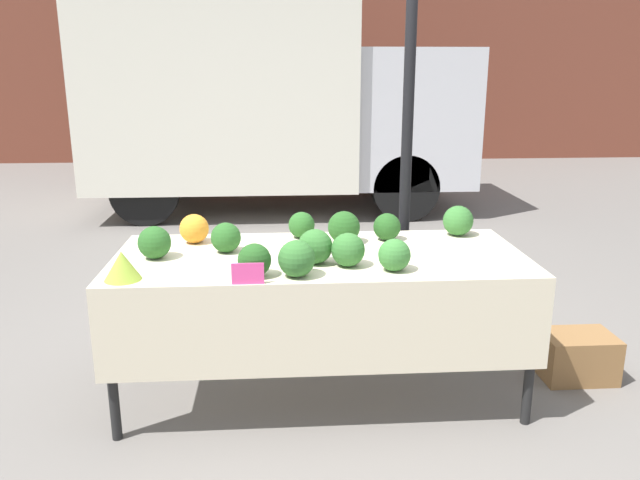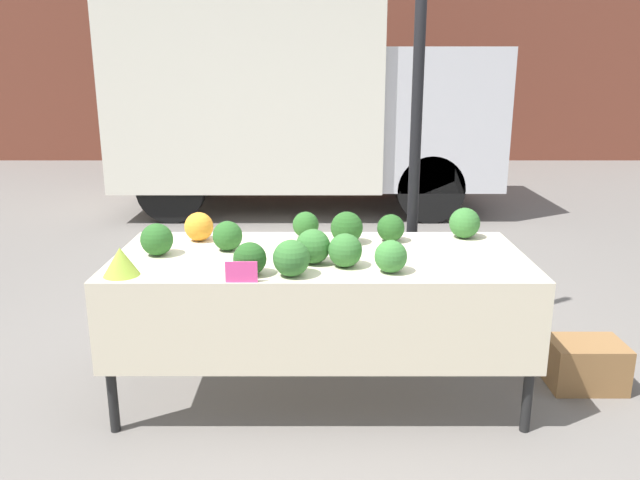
# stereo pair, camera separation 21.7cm
# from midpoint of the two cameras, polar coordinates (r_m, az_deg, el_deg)

# --- Properties ---
(ground_plane) EXTENTS (40.00, 40.00, 0.00)m
(ground_plane) POSITION_cam_midpoint_polar(r_m,az_deg,el_deg) (3.67, -1.74, -13.59)
(ground_plane) COLOR slate
(building_facade) EXTENTS (16.00, 0.60, 6.10)m
(building_facade) POSITION_cam_midpoint_polar(r_m,az_deg,el_deg) (12.90, -3.68, 20.98)
(building_facade) COLOR brown
(building_facade) RESTS_ON ground_plane
(tent_pole) EXTENTS (0.07, 0.07, 2.76)m
(tent_pole) POSITION_cam_midpoint_polar(r_m,az_deg,el_deg) (3.96, 6.41, 9.54)
(tent_pole) COLOR black
(tent_pole) RESTS_ON ground_plane
(parked_truck) EXTENTS (4.69, 2.08, 2.66)m
(parked_truck) POSITION_cam_midpoint_polar(r_m,az_deg,el_deg) (8.17, -5.67, 12.70)
(parked_truck) COLOR silver
(parked_truck) RESTS_ON ground_plane
(market_table) EXTENTS (2.20, 0.95, 0.81)m
(market_table) POSITION_cam_midpoint_polar(r_m,az_deg,el_deg) (3.32, -1.80, -3.13)
(market_table) COLOR beige
(market_table) RESTS_ON ground_plane
(orange_cauliflower) EXTENTS (0.17, 0.17, 0.17)m
(orange_cauliflower) POSITION_cam_midpoint_polar(r_m,az_deg,el_deg) (3.65, -13.11, 1.00)
(orange_cauliflower) COLOR orange
(orange_cauliflower) RESTS_ON market_table
(romanesco_head) EXTENTS (0.18, 0.18, 0.14)m
(romanesco_head) POSITION_cam_midpoint_polar(r_m,az_deg,el_deg) (3.11, -19.57, -2.24)
(romanesco_head) COLOR #93B238
(romanesco_head) RESTS_ON market_table
(broccoli_head_0) EXTENTS (0.16, 0.16, 0.16)m
(broccoli_head_0) POSITION_cam_midpoint_polar(r_m,az_deg,el_deg) (3.43, -10.41, 0.21)
(broccoli_head_0) COLOR #285B23
(broccoli_head_0) RESTS_ON market_table
(broccoli_head_1) EXTENTS (0.15, 0.15, 0.15)m
(broccoli_head_1) POSITION_cam_midpoint_polar(r_m,az_deg,el_deg) (3.67, -3.39, 1.37)
(broccoli_head_1) COLOR #285B23
(broccoli_head_1) RESTS_ON market_table
(broccoli_head_2) EXTENTS (0.18, 0.18, 0.18)m
(broccoli_head_2) POSITION_cam_midpoint_polar(r_m,az_deg,el_deg) (2.98, -4.25, -1.73)
(broccoli_head_2) COLOR #336B2D
(broccoli_head_2) RESTS_ON market_table
(broccoli_head_3) EXTENTS (0.16, 0.16, 0.16)m
(broccoli_head_3) POSITION_cam_midpoint_polar(r_m,az_deg,el_deg) (3.07, 4.81, -1.39)
(broccoli_head_3) COLOR #387533
(broccoli_head_3) RESTS_ON market_table
(broccoli_head_4) EXTENTS (0.17, 0.17, 0.17)m
(broccoli_head_4) POSITION_cam_midpoint_polar(r_m,az_deg,el_deg) (3.40, -16.68, -0.24)
(broccoli_head_4) COLOR #285B23
(broccoli_head_4) RESTS_ON market_table
(broccoli_head_5) EXTENTS (0.18, 0.18, 0.18)m
(broccoli_head_5) POSITION_cam_midpoint_polar(r_m,az_deg,el_deg) (3.17, -2.41, -0.62)
(broccoli_head_5) COLOR #336B2D
(broccoli_head_5) RESTS_ON market_table
(broccoli_head_6) EXTENTS (0.16, 0.16, 0.16)m
(broccoli_head_6) POSITION_cam_midpoint_polar(r_m,az_deg,el_deg) (3.01, -8.08, -1.86)
(broccoli_head_6) COLOR #23511E
(broccoli_head_6) RESTS_ON market_table
(broccoli_head_7) EXTENTS (0.17, 0.17, 0.17)m
(broccoli_head_7) POSITION_cam_midpoint_polar(r_m,az_deg,el_deg) (3.13, 0.59, -0.92)
(broccoli_head_7) COLOR #336B2D
(broccoli_head_7) RESTS_ON market_table
(broccoli_head_8) EXTENTS (0.16, 0.16, 0.16)m
(broccoli_head_8) POSITION_cam_midpoint_polar(r_m,az_deg,el_deg) (3.62, 4.44, 1.20)
(broccoli_head_8) COLOR #23511E
(broccoli_head_8) RESTS_ON market_table
(broccoli_head_9) EXTENTS (0.18, 0.18, 0.18)m
(broccoli_head_9) POSITION_cam_midpoint_polar(r_m,az_deg,el_deg) (3.55, 0.45, 1.16)
(broccoli_head_9) COLOR #23511E
(broccoli_head_9) RESTS_ON market_table
(broccoli_head_10) EXTENTS (0.18, 0.18, 0.18)m
(broccoli_head_10) POSITION_cam_midpoint_polar(r_m,az_deg,el_deg) (3.78, 10.92, 1.73)
(broccoli_head_10) COLOR #336B2D
(broccoli_head_10) RESTS_ON market_table
(price_sign) EXTENTS (0.15, 0.01, 0.10)m
(price_sign) POSITION_cam_midpoint_polar(r_m,az_deg,el_deg) (2.91, -8.76, -3.09)
(price_sign) COLOR #EF4793
(price_sign) RESTS_ON market_table
(produce_crate) EXTENTS (0.42, 0.30, 0.27)m
(produce_crate) POSITION_cam_midpoint_polar(r_m,az_deg,el_deg) (4.00, 20.96, -9.90)
(produce_crate) COLOR olive
(produce_crate) RESTS_ON ground_plane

